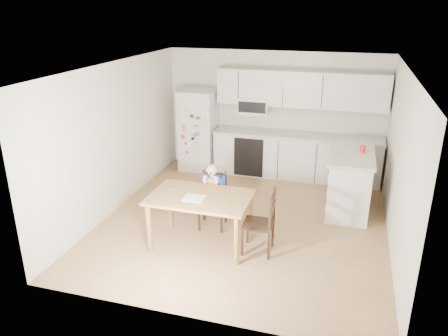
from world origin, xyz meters
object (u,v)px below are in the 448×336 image
object	(u,v)px
red_cup	(363,149)
chair_side	(265,218)
chair_booster	(213,189)
refrigerator	(199,130)
kitchen_island	(349,181)
dining_table	(200,203)

from	to	relation	value
red_cup	chair_side	world-z (taller)	red_cup
chair_booster	chair_side	bearing A→B (deg)	-35.93
refrigerator	kitchen_island	world-z (taller)	refrigerator
refrigerator	chair_booster	bearing A→B (deg)	-65.85
refrigerator	kitchen_island	size ratio (longest dim) A/B	1.22
refrigerator	chair_booster	xyz separation A→B (m)	(1.10, -2.45, -0.21)
kitchen_island	red_cup	world-z (taller)	red_cup
chair_side	refrigerator	bearing A→B (deg)	-147.27
dining_table	chair_booster	xyz separation A→B (m)	(-0.00, 0.61, -0.04)
refrigerator	dining_table	bearing A→B (deg)	-70.21
kitchen_island	red_cup	size ratio (longest dim) A/B	12.56
chair_booster	chair_side	xyz separation A→B (m)	(0.95, -0.56, -0.10)
red_cup	chair_side	distance (m)	2.35
refrigerator	chair_side	distance (m)	3.66
kitchen_island	refrigerator	bearing A→B (deg)	158.70
red_cup	chair_booster	distance (m)	2.63
refrigerator	red_cup	distance (m)	3.51
kitchen_island	dining_table	xyz separation A→B (m)	(-2.05, -1.83, 0.16)
dining_table	red_cup	bearing A→B (deg)	41.33
refrigerator	kitchen_island	bearing A→B (deg)	-21.30
kitchen_island	chair_booster	bearing A→B (deg)	-149.36
kitchen_island	chair_side	distance (m)	2.10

